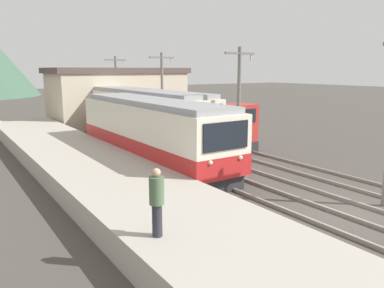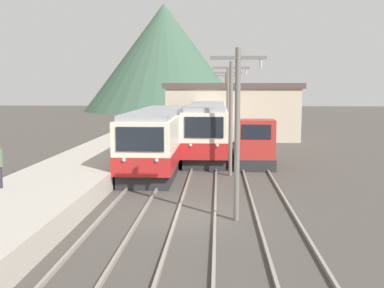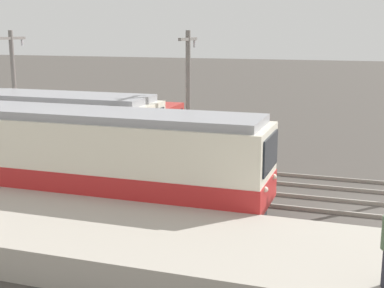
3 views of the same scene
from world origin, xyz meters
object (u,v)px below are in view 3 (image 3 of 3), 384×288
Objects in this scene: catenary_mast_mid at (188,101)px; commuter_train_center at (1,136)px; catenary_mast_far at (15,93)px; commuter_train_left at (92,163)px; shunting_locomotive at (130,142)px.

commuter_train_center is at bearing 100.42° from catenary_mast_mid.
catenary_mast_far reaches higher than commuter_train_center.
commuter_train_left is 2.04× the size of catenary_mast_far.
catenary_mast_mid reaches higher than commuter_train_left.
commuter_train_left is 7.84m from catenary_mast_far.
catenary_mast_mid is (1.51, -8.21, 1.74)m from commuter_train_center.
commuter_train_center is 2.33× the size of catenary_mast_mid.
commuter_train_left is at bearing -124.37° from catenary_mast_far.
commuter_train_center is (2.80, 6.06, 0.06)m from commuter_train_left.
commuter_train_left is 2.47× the size of shunting_locomotive.
commuter_train_center reaches higher than shunting_locomotive.
commuter_train_left is 2.04× the size of catenary_mast_mid.
catenary_mast_far reaches higher than commuter_train_left.
commuter_train_center is at bearing 121.96° from shunting_locomotive.
shunting_locomotive is 4.34m from catenary_mast_mid.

